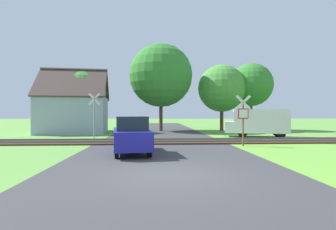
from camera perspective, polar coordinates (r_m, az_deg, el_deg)
The scene contains 12 objects.
ground_plane at distance 8.40m, azimuth 0.31°, elevation -12.91°, with size 160.00×160.00×0.00m, color #5B933D.
road_asphalt at distance 10.35m, azimuth -0.36°, elevation -10.34°, with size 8.39×80.00×0.01m, color #38383A.
rail_track at distance 17.25m, azimuth -1.48°, elevation -5.82°, with size 60.00×2.60×0.22m.
stop_sign_near at distance 15.93m, azimuth 16.04°, elevation -0.34°, with size 0.88×0.18×3.00m.
crossing_sign_far at distance 19.51m, azimuth -15.80°, elevation 0.47°, with size 0.87×0.18×3.39m.
house at distance 27.53m, azimuth -19.66°, elevation 0.46°, with size 7.03×7.36×6.37m.
tree_right at distance 29.70m, azimuth 11.61°, elevation 5.69°, with size 5.22×5.22×7.28m.
tree_far at distance 31.37m, azimuth 17.65°, elevation 6.28°, with size 4.87×4.87×7.59m.
tree_left at distance 28.12m, azimuth -17.87°, elevation 4.61°, with size 4.52×4.52×6.27m.
tree_center at distance 28.44m, azimuth -1.56°, elevation 8.59°, with size 6.77×6.77×9.36m.
mail_truck at distance 22.45m, azimuth 18.98°, elevation -1.37°, with size 5.21×3.05×2.24m.
parked_car at distance 12.75m, azimuth -8.03°, elevation -4.27°, with size 2.23×4.20×1.78m.
Camera 1 is at (-0.49, -8.16, 1.94)m, focal length 28.00 mm.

